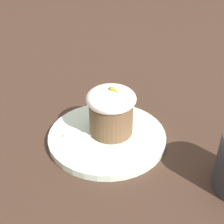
% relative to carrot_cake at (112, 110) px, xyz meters
% --- Properties ---
extents(ground_plane, '(4.00, 4.00, 0.00)m').
position_rel_carrot_cake_xyz_m(ground_plane, '(-0.00, -0.01, -0.06)').
color(ground_plane, '#3D281E').
extents(dessert_plate, '(0.23, 0.23, 0.01)m').
position_rel_carrot_cake_xyz_m(dessert_plate, '(-0.00, -0.01, -0.06)').
color(dessert_plate, silver).
rests_on(dessert_plate, ground_plane).
extents(carrot_cake, '(0.09, 0.09, 0.10)m').
position_rel_carrot_cake_xyz_m(carrot_cake, '(0.00, 0.00, 0.00)').
color(carrot_cake, brown).
rests_on(carrot_cake, dessert_plate).
extents(spoon, '(0.09, 0.09, 0.01)m').
position_rel_carrot_cake_xyz_m(spoon, '(-0.01, -0.02, -0.05)').
color(spoon, silver).
rests_on(spoon, dessert_plate).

